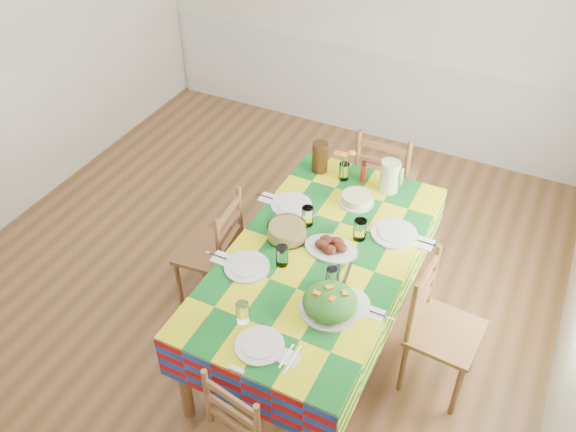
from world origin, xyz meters
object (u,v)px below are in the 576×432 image
Objects in this scene: meat_platter at (331,246)px; chair_left at (214,251)px; dining_table at (320,264)px; chair_right at (439,330)px; chair_far at (384,182)px; tea_pitcher at (320,157)px; green_pitcher at (390,176)px.

chair_left is (-0.87, -0.06, -0.35)m from meat_platter.
dining_table is 2.08× the size of chair_right.
chair_far is 1.07× the size of chair_left.
meat_platter is 0.89m from tea_pitcher.
meat_platter is at bearing 88.99° from chair_far.
green_pitcher is 0.24× the size of chair_right.
dining_table is at bearing -101.43° from green_pitcher.
tea_pitcher is at bearing 114.20° from dining_table.
dining_table is 1.31m from chair_far.
chair_far is 1.53m from chair_left.
chair_far is at bearing 36.11° from chair_right.
chair_left is (-0.45, -0.83, -0.44)m from tea_pitcher.
meat_platter is 0.37× the size of chair_left.
chair_far reaches higher than dining_table.
tea_pitcher is at bearing 47.38° from chair_far.
dining_table is 0.85m from chair_right.
chair_right is (1.65, -0.00, 0.01)m from chair_left.
green_pitcher is 0.54m from tea_pitcher.
green_pitcher is 0.23× the size of chair_far.
tea_pitcher is 0.24× the size of chair_right.
green_pitcher is at bearing 123.30° from chair_left.
chair_right is at bearing 119.28° from chair_far.
meat_platter is at bearing -98.97° from green_pitcher.
dining_table is 8.65× the size of tea_pitcher.
dining_table is 5.83× the size of meat_platter.
chair_right is at bearing -34.84° from tea_pitcher.
meat_platter is 1.48× the size of tea_pitcher.
meat_platter is at bearing -61.26° from tea_pitcher.
green_pitcher is at bearing 41.96° from chair_right.
meat_platter is 0.36× the size of chair_right.
dining_table is at bearing 83.08° from chair_left.
chair_left is (-0.82, 0.01, -0.24)m from dining_table.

